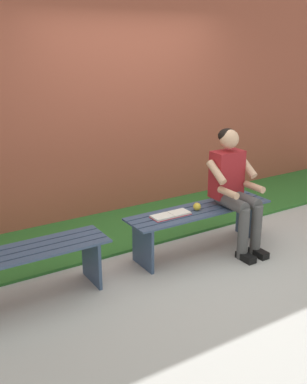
{
  "coord_description": "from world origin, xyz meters",
  "views": [
    {
      "loc": [
        2.8,
        3.55,
        2.18
      ],
      "look_at": [
        0.67,
        0.15,
        0.83
      ],
      "focal_mm": 43.2,
      "sensor_mm": 36.0,
      "label": 1
    }
  ],
  "objects_px": {
    "person_seated": "(234,185)",
    "book_open": "(171,215)",
    "apple": "(197,207)",
    "bench_near": "(200,220)",
    "bench_far": "(19,265)"
  },
  "relations": [
    {
      "from": "apple",
      "to": "bench_far",
      "type": "bearing_deg",
      "value": -0.35
    },
    {
      "from": "person_seated",
      "to": "apple",
      "type": "relative_size",
      "value": 15.92
    },
    {
      "from": "bench_near",
      "to": "bench_far",
      "type": "height_order",
      "value": "same"
    },
    {
      "from": "bench_far",
      "to": "apple",
      "type": "height_order",
      "value": "apple"
    },
    {
      "from": "bench_far",
      "to": "person_seated",
      "type": "bearing_deg",
      "value": 177.41
    },
    {
      "from": "bench_far",
      "to": "bench_near",
      "type": "bearing_deg",
      "value": -180.0
    },
    {
      "from": "person_seated",
      "to": "apple",
      "type": "height_order",
      "value": "person_seated"
    },
    {
      "from": "bench_near",
      "to": "bench_far",
      "type": "relative_size",
      "value": 1.05
    },
    {
      "from": "book_open",
      "to": "bench_near",
      "type": "bearing_deg",
      "value": -179.55
    },
    {
      "from": "person_seated",
      "to": "apple",
      "type": "distance_m",
      "value": 0.46
    },
    {
      "from": "bench_near",
      "to": "bench_far",
      "type": "xyz_separation_m",
      "value": [
        1.91,
        0.0,
        -0.0
      ]
    },
    {
      "from": "bench_far",
      "to": "book_open",
      "type": "height_order",
      "value": "book_open"
    },
    {
      "from": "person_seated",
      "to": "book_open",
      "type": "relative_size",
      "value": 3.11
    },
    {
      "from": "bench_near",
      "to": "person_seated",
      "type": "relative_size",
      "value": 1.28
    },
    {
      "from": "bench_near",
      "to": "person_seated",
      "type": "xyz_separation_m",
      "value": [
        -0.36,
        0.1,
        0.35
      ]
    }
  ]
}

